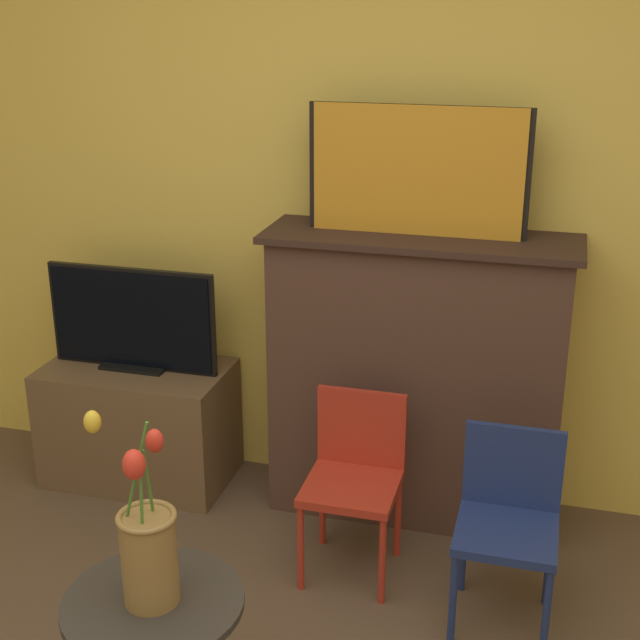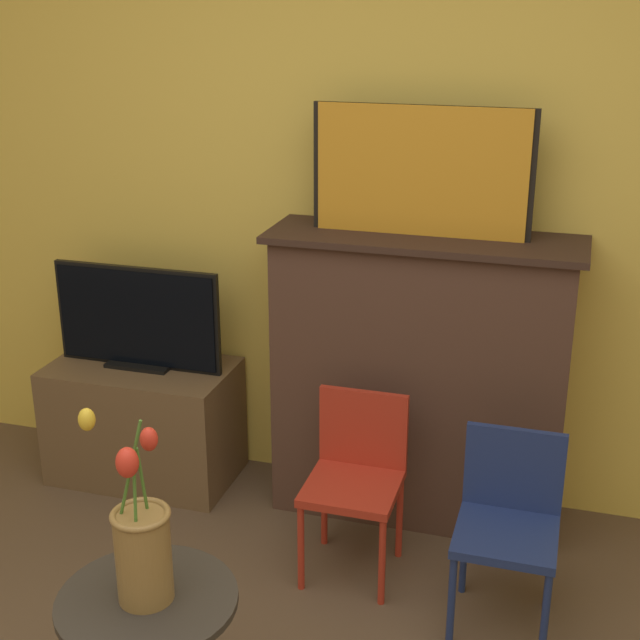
% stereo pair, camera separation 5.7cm
% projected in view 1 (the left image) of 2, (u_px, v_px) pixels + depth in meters
% --- Properties ---
extents(wall_back, '(8.00, 0.06, 2.70)m').
position_uv_depth(wall_back, '(390.00, 163.00, 3.37)').
color(wall_back, '#EAC651').
rests_on(wall_back, ground).
extents(fireplace_mantel, '(1.15, 0.39, 1.13)m').
position_uv_depth(fireplace_mantel, '(416.00, 375.00, 3.41)').
color(fireplace_mantel, '#4C3328').
rests_on(fireplace_mantel, ground).
extents(painting, '(0.79, 0.03, 0.46)m').
position_uv_depth(painting, '(417.00, 171.00, 3.15)').
color(painting, black).
rests_on(painting, fireplace_mantel).
extents(tv_stand, '(0.76, 0.43, 0.51)m').
position_uv_depth(tv_stand, '(139.00, 423.00, 3.75)').
color(tv_stand, brown).
rests_on(tv_stand, ground).
extents(tv_monitor, '(0.71, 0.12, 0.43)m').
position_uv_depth(tv_monitor, '(132.00, 321.00, 3.60)').
color(tv_monitor, black).
rests_on(tv_monitor, tv_stand).
extents(chair_red, '(0.32, 0.32, 0.65)m').
position_uv_depth(chair_red, '(355.00, 471.00, 3.12)').
color(chair_red, '#B22D1E').
rests_on(chair_red, ground).
extents(chair_blue, '(0.32, 0.32, 0.65)m').
position_uv_depth(chair_blue, '(509.00, 514.00, 2.86)').
color(chair_blue, navy).
rests_on(chair_blue, ground).
extents(vase_tulips, '(0.20, 0.16, 0.51)m').
position_uv_depth(vase_tulips, '(148.00, 547.00, 2.15)').
color(vase_tulips, olive).
rests_on(vase_tulips, side_table).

